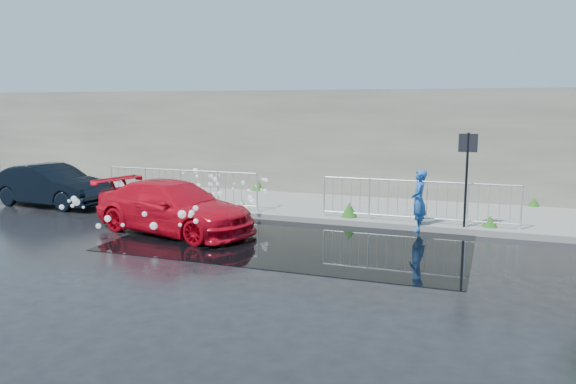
% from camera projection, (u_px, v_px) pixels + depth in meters
% --- Properties ---
extents(ground, '(90.00, 90.00, 0.00)m').
position_uv_depth(ground, '(259.00, 248.00, 12.52)').
color(ground, black).
rests_on(ground, ground).
extents(pavement, '(30.00, 4.00, 0.15)m').
position_uv_depth(pavement, '(324.00, 207.00, 17.14)').
color(pavement, gray).
rests_on(pavement, ground).
extents(curb, '(30.00, 0.25, 0.16)m').
position_uv_depth(curb, '(303.00, 219.00, 15.29)').
color(curb, gray).
rests_on(curb, ground).
extents(retaining_wall, '(30.00, 0.60, 3.50)m').
position_uv_depth(retaining_wall, '(343.00, 143.00, 18.90)').
color(retaining_wall, '#5F5B50').
rests_on(retaining_wall, pavement).
extents(puddle, '(8.00, 5.00, 0.01)m').
position_uv_depth(puddle, '(295.00, 240.00, 13.27)').
color(puddle, black).
rests_on(puddle, ground).
extents(sign_post, '(0.45, 0.06, 2.50)m').
position_uv_depth(sign_post, '(467.00, 165.00, 13.68)').
color(sign_post, black).
rests_on(sign_post, ground).
extents(railing_left, '(5.05, 0.05, 1.10)m').
position_uv_depth(railing_left, '(181.00, 186.00, 16.88)').
color(railing_left, silver).
rests_on(railing_left, pavement).
extents(railing_right, '(5.05, 0.05, 1.10)m').
position_uv_depth(railing_right, '(417.00, 200.00, 14.48)').
color(railing_right, silver).
rests_on(railing_right, pavement).
extents(weeds, '(12.17, 3.93, 0.40)m').
position_uv_depth(weeds, '(310.00, 201.00, 16.77)').
color(weeds, '#1A5316').
rests_on(weeds, pavement).
extents(water_spray, '(3.58, 5.86, 1.12)m').
position_uv_depth(water_spray, '(188.00, 199.00, 14.92)').
color(water_spray, white).
rests_on(water_spray, ground).
extents(red_car, '(4.71, 2.72, 1.28)m').
position_uv_depth(red_car, '(174.00, 207.00, 13.99)').
color(red_car, red).
rests_on(red_car, ground).
extents(dark_car, '(4.07, 1.67, 1.31)m').
position_uv_depth(dark_car, '(51.00, 185.00, 17.65)').
color(dark_car, black).
rests_on(dark_car, ground).
extents(person, '(0.39, 0.58, 1.56)m').
position_uv_depth(person, '(419.00, 200.00, 14.12)').
color(person, '#2157A7').
rests_on(person, ground).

